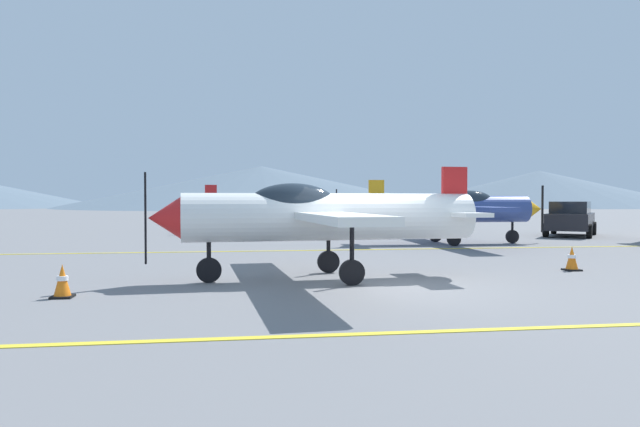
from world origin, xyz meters
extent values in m
plane|color=slate|center=(0.00, 0.00, 0.00)|extent=(400.00, 400.00, 0.00)
cube|color=yellow|center=(0.00, -3.85, 0.01)|extent=(80.00, 0.16, 0.01)
cube|color=yellow|center=(0.00, 8.22, 0.01)|extent=(80.00, 0.16, 0.01)
cylinder|color=white|center=(-0.78, 1.29, 1.34)|extent=(6.35, 1.47, 1.02)
cone|color=red|center=(-4.24, 1.04, 1.34)|extent=(0.71, 0.91, 0.87)
cube|color=black|center=(-4.61, 1.01, 1.34)|extent=(0.04, 0.11, 1.85)
ellipsoid|color=#1E2833|center=(-1.61, 1.23, 1.65)|extent=(1.91, 0.96, 0.83)
cube|color=white|center=(-1.15, 1.26, 1.39)|extent=(1.60, 8.20, 0.15)
cube|color=white|center=(2.08, 1.49, 1.39)|extent=(0.82, 2.45, 0.09)
cube|color=red|center=(2.08, 1.49, 1.90)|extent=(0.59, 0.15, 1.11)
cylinder|color=black|center=(-3.36, 1.10, 0.72)|extent=(0.09, 0.09, 0.93)
cylinder|color=black|center=(-3.36, 1.10, 0.26)|extent=(0.53, 0.15, 0.52)
cylinder|color=black|center=(-0.67, 2.32, 0.72)|extent=(0.09, 0.09, 0.93)
cylinder|color=black|center=(-0.67, 2.32, 0.26)|extent=(0.53, 0.15, 0.52)
cylinder|color=black|center=(-0.52, 0.29, 0.72)|extent=(0.09, 0.09, 0.93)
cylinder|color=black|center=(-0.52, 0.29, 0.26)|extent=(0.53, 0.15, 0.52)
cylinder|color=#33478C|center=(5.34, 10.31, 1.34)|extent=(6.30, 1.06, 1.02)
cone|color=#F2A519|center=(8.81, 10.28, 1.34)|extent=(0.65, 0.87, 0.87)
cube|color=black|center=(9.18, 10.28, 1.34)|extent=(0.04, 0.11, 1.85)
ellipsoid|color=#1E2833|center=(6.17, 10.30, 1.65)|extent=(1.86, 0.85, 0.83)
cube|color=#33478C|center=(5.71, 10.31, 1.39)|extent=(1.08, 8.15, 0.15)
cube|color=#33478C|center=(2.47, 10.33, 1.39)|extent=(0.67, 2.41, 0.09)
cube|color=#F2A519|center=(2.47, 10.33, 1.90)|extent=(0.58, 0.12, 1.11)
cylinder|color=black|center=(7.93, 10.29, 0.72)|extent=(0.09, 0.09, 0.93)
cylinder|color=black|center=(7.93, 10.29, 0.26)|extent=(0.52, 0.11, 0.52)
cylinder|color=black|center=(5.15, 9.29, 0.72)|extent=(0.09, 0.09, 0.93)
cylinder|color=black|center=(5.15, 9.29, 0.26)|extent=(0.52, 0.11, 0.52)
cylinder|color=black|center=(5.16, 11.33, 0.72)|extent=(0.09, 0.09, 0.93)
cylinder|color=black|center=(5.16, 11.33, 0.26)|extent=(0.52, 0.11, 0.52)
cylinder|color=#33478C|center=(-1.19, 19.12, 1.34)|extent=(6.38, 2.02, 1.02)
cone|color=red|center=(2.23, 19.68, 1.34)|extent=(0.78, 0.96, 0.87)
cube|color=black|center=(2.60, 19.74, 1.34)|extent=(0.05, 0.12, 1.85)
ellipsoid|color=#1E2833|center=(-0.37, 19.26, 1.65)|extent=(1.96, 1.12, 0.83)
cube|color=#33478C|center=(-0.83, 19.18, 1.39)|extent=(2.32, 8.20, 0.15)
cube|color=#33478C|center=(-4.03, 18.66, 1.39)|extent=(1.03, 2.48, 0.09)
cube|color=red|center=(-4.03, 18.66, 1.90)|extent=(0.59, 0.20, 1.11)
cylinder|color=black|center=(1.36, 19.54, 0.72)|extent=(0.09, 0.09, 0.93)
cylinder|color=black|center=(1.36, 19.54, 0.26)|extent=(0.53, 0.19, 0.52)
cylinder|color=black|center=(-1.21, 18.09, 0.72)|extent=(0.09, 0.09, 0.93)
cylinder|color=black|center=(-1.21, 18.09, 0.26)|extent=(0.53, 0.19, 0.52)
cylinder|color=black|center=(-1.54, 20.10, 0.72)|extent=(0.09, 0.09, 0.93)
cylinder|color=black|center=(-1.54, 20.10, 0.26)|extent=(0.53, 0.19, 0.52)
cube|color=black|center=(12.75, 14.09, 0.70)|extent=(4.04, 4.51, 0.75)
cube|color=black|center=(12.66, 13.97, 1.35)|extent=(2.72, 2.88, 0.55)
cylinder|color=black|center=(14.32, 14.68, 0.32)|extent=(0.56, 0.64, 0.64)
cylinder|color=black|center=(12.89, 15.77, 0.32)|extent=(0.56, 0.64, 0.64)
cylinder|color=black|center=(12.61, 12.42, 0.32)|extent=(0.56, 0.64, 0.64)
cylinder|color=black|center=(11.17, 13.51, 0.32)|extent=(0.56, 0.64, 0.64)
cube|color=black|center=(-5.81, -0.40, 0.02)|extent=(0.36, 0.36, 0.04)
cone|color=orange|center=(-5.81, -0.40, 0.32)|extent=(0.29, 0.29, 0.55)
cylinder|color=white|center=(-5.81, -0.40, 0.34)|extent=(0.20, 0.20, 0.08)
cube|color=black|center=(5.22, 1.88, 0.02)|extent=(0.36, 0.36, 0.04)
cone|color=orange|center=(5.22, 1.88, 0.32)|extent=(0.29, 0.29, 0.55)
cylinder|color=white|center=(5.22, 1.88, 0.34)|extent=(0.20, 0.20, 0.08)
cone|color=slate|center=(2.60, 113.57, 4.42)|extent=(83.28, 83.28, 8.84)
cone|color=slate|center=(66.81, 114.19, 4.18)|extent=(67.42, 67.42, 8.35)
camera|label=1|loc=(-2.83, -11.01, 1.72)|focal=32.51mm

